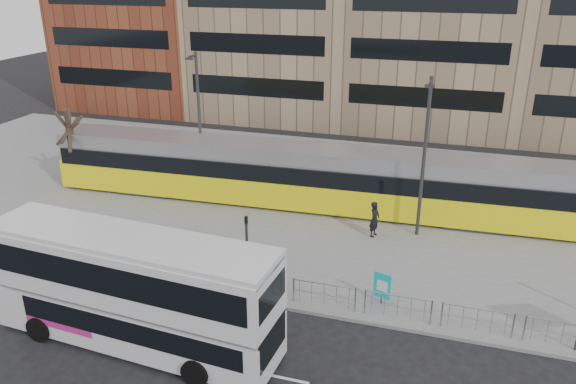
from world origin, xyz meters
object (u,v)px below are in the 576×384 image
(lamp_post_west, at_px, (199,116))
(bare_tree, at_px, (66,105))
(tram, at_px, (302,176))
(pedestrian, at_px, (375,219))
(double_decker_bus, at_px, (132,287))
(ad_panel, at_px, (382,286))
(lamp_post_east, at_px, (424,153))
(traffic_light_west, at_px, (247,240))

(lamp_post_west, distance_m, bare_tree, 7.92)
(tram, bearing_deg, bare_tree, -175.39)
(pedestrian, xyz_separation_m, bare_tree, (-18.94, 1.13, 4.41))
(double_decker_bus, height_order, pedestrian, double_decker_bus)
(bare_tree, bearing_deg, tram, 6.98)
(tram, distance_m, ad_panel, 10.97)
(tram, height_order, lamp_post_east, lamp_post_east)
(pedestrian, height_order, traffic_light_west, traffic_light_west)
(lamp_post_west, relative_size, bare_tree, 1.13)
(tram, bearing_deg, lamp_post_west, 170.77)
(tram, xyz_separation_m, bare_tree, (-14.22, -1.74, 3.57))
(lamp_post_west, bearing_deg, tram, -6.86)
(tram, xyz_separation_m, lamp_post_east, (6.86, -2.08, 2.72))
(tram, relative_size, pedestrian, 15.98)
(lamp_post_west, relative_size, lamp_post_east, 1.02)
(ad_panel, bearing_deg, bare_tree, 177.44)
(lamp_post_west, bearing_deg, double_decker_bus, -73.75)
(tram, height_order, bare_tree, bare_tree)
(ad_panel, xyz_separation_m, pedestrian, (-1.31, 6.23, 0.12))
(double_decker_bus, height_order, tram, double_decker_bus)
(lamp_post_east, xyz_separation_m, bare_tree, (-21.08, 0.34, 0.85))
(double_decker_bus, height_order, lamp_post_west, lamp_post_west)
(tram, bearing_deg, pedestrian, -33.65)
(tram, relative_size, traffic_light_west, 9.80)
(lamp_post_west, bearing_deg, traffic_light_west, -55.10)
(tram, distance_m, traffic_light_west, 8.90)
(ad_panel, bearing_deg, pedestrian, 119.33)
(traffic_light_west, xyz_separation_m, lamp_post_west, (-6.78, 9.71, 2.63))
(ad_panel, relative_size, traffic_light_west, 0.46)
(double_decker_bus, relative_size, lamp_post_west, 1.33)
(double_decker_bus, xyz_separation_m, lamp_post_east, (9.25, 12.09, 2.26))
(traffic_light_west, bearing_deg, double_decker_bus, -133.92)
(traffic_light_west, relative_size, lamp_post_east, 0.37)
(double_decker_bus, bearing_deg, ad_panel, 35.11)
(tram, bearing_deg, ad_panel, -58.82)
(lamp_post_west, bearing_deg, pedestrian, -17.79)
(double_decker_bus, height_order, bare_tree, bare_tree)
(lamp_post_east, bearing_deg, lamp_post_west, 168.01)
(double_decker_bus, xyz_separation_m, tram, (2.39, 14.17, -0.45))
(tram, height_order, ad_panel, tram)
(lamp_post_east, relative_size, bare_tree, 1.11)
(lamp_post_east, bearing_deg, tram, 163.14)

